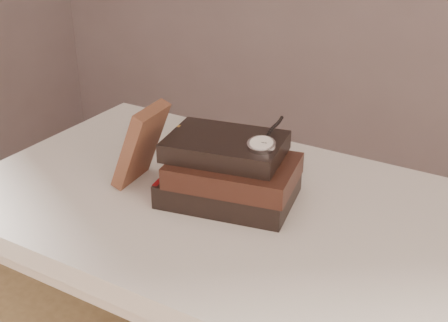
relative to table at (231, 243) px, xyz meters
The scene contains 5 objects.
table is the anchor object (origin of this frame).
book_stack 0.15m from the table, 145.37° to the left, with size 0.27×0.20×0.12m.
journal 0.25m from the table, behind, with size 0.02×0.10×0.16m, color #48271B.
pocket_watch 0.23m from the table, 12.19° to the left, with size 0.06×0.15×0.02m.
eyeglasses 0.20m from the table, 147.70° to the left, with size 0.12×0.13×0.05m.
Camera 1 is at (0.48, -0.48, 1.30)m, focal length 48.43 mm.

